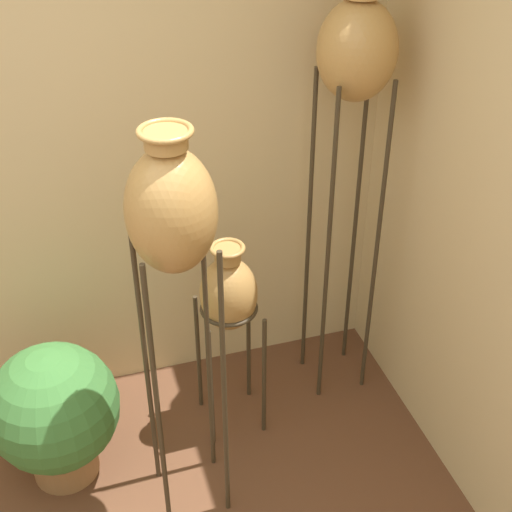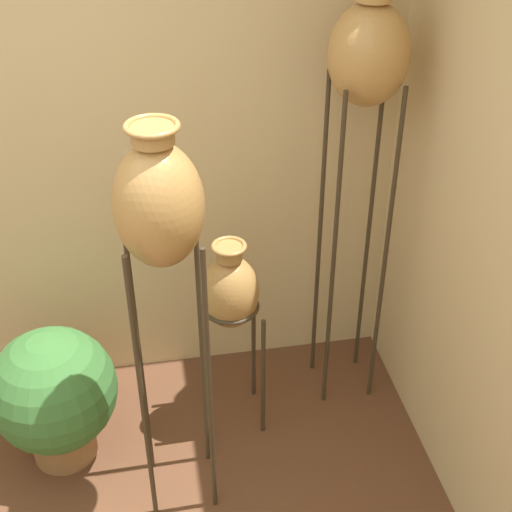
% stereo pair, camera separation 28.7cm
% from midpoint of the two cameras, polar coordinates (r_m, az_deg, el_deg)
% --- Properties ---
extents(vase_stand_tall, '(0.32, 0.32, 1.97)m').
position_cam_midpoint_polar(vase_stand_tall, '(2.88, 11.87, 14.67)').
color(vase_stand_tall, '#382D1E').
rests_on(vase_stand_tall, ground_plane).
extents(vase_stand_medium, '(0.31, 0.31, 1.69)m').
position_cam_midpoint_polar(vase_stand_medium, '(2.35, -4.30, 3.37)').
color(vase_stand_medium, '#382D1E').
rests_on(vase_stand_medium, ground_plane).
extents(vase_stand_short, '(0.27, 0.27, 0.98)m').
position_cam_midpoint_polar(vase_stand_short, '(3.05, 0.61, -3.16)').
color(vase_stand_short, '#382D1E').
rests_on(vase_stand_short, ground_plane).
extents(potted_plant, '(0.55, 0.55, 0.66)m').
position_cam_midpoint_polar(potted_plant, '(3.20, -13.36, -10.82)').
color(potted_plant, olive).
rests_on(potted_plant, ground_plane).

